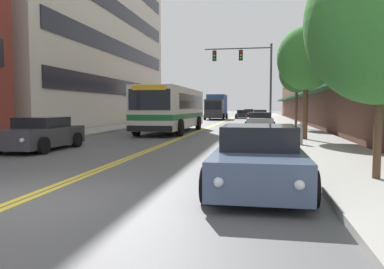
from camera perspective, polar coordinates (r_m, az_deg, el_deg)
name	(u,v)px	position (r m, az deg, el deg)	size (l,w,h in m)	color
ground_plane	(222,122)	(43.23, 4.60, 1.93)	(240.00, 240.00, 0.00)	#565659
sidewalk_left	(164,121)	(44.45, -4.36, 2.07)	(2.90, 106.00, 0.13)	#9E9B96
sidewalk_right	(284,122)	(43.10, 13.83, 1.90)	(2.90, 106.00, 0.13)	#9E9B96
centre_line	(222,122)	(43.23, 4.60, 1.93)	(0.34, 106.00, 0.01)	yellow
storefront_row_right	(339,80)	(43.89, 21.43, 7.81)	(9.10, 68.00, 9.38)	brown
city_bus	(172,108)	(25.64, -3.00, 4.12)	(2.96, 10.78, 2.93)	silver
car_dark_grey_parked_left_near	(40,134)	(16.00, -22.11, 0.01)	(2.05, 4.19, 1.30)	#38383D
car_navy_parked_left_mid	(175,118)	(38.27, -2.61, 2.57)	(2.10, 4.53, 1.31)	#19234C
car_slate_blue_parked_right_foreground	(259,160)	(7.86, 10.13, -3.79)	(1.99, 4.26, 1.31)	#475675
car_silver_parked_right_mid	(260,121)	(29.53, 10.31, 2.02)	(2.20, 4.29, 1.30)	#B7B7BC
car_white_parked_right_far	(260,116)	(45.64, 10.33, 2.81)	(1.99, 4.31, 1.39)	white
car_red_moving_lead	(249,113)	(64.36, 8.67, 3.19)	(2.04, 4.91, 1.37)	maroon
car_charcoal_moving_second	(242,115)	(57.01, 7.69, 3.03)	(2.05, 4.53, 1.28)	#232328
box_truck	(216,107)	(52.32, 3.74, 4.22)	(2.75, 6.97, 3.44)	#38383D
traffic_signal_mast	(249,68)	(34.13, 8.68, 9.95)	(5.99, 0.38, 7.26)	#47474C
street_tree_right_near	(382,21)	(9.29, 26.95, 15.11)	(3.25, 3.25, 5.19)	brown
street_tree_right_mid	(306,59)	(19.26, 17.04, 11.01)	(2.81, 2.81, 5.48)	brown
street_tree_right_far	(297,73)	(28.66, 15.70, 9.01)	(2.59, 2.59, 5.49)	brown
fire_hydrant	(300,133)	(16.41, 16.10, 0.15)	(0.32, 0.24, 0.92)	#B7B7BC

